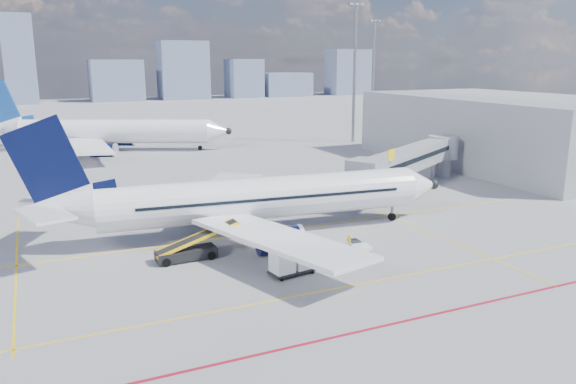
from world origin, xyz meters
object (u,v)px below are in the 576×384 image
Objects in this scene: second_aircraft at (105,132)px; belt_loader at (188,251)px; main_aircraft at (246,200)px; ramp_worker at (350,246)px; cargo_dolly at (292,261)px; baggage_tug at (357,249)px.

belt_loader is (-1.41, -60.07, -2.51)m from second_aircraft.
second_aircraft reaches higher than belt_loader.
main_aircraft reaches higher than belt_loader.
belt_loader is 12.67m from ramp_worker.
second_aircraft reaches higher than cargo_dolly.
belt_loader is (-12.36, 4.90, 0.05)m from baggage_tug.
cargo_dolly reaches higher than ramp_worker.
second_aircraft reaches higher than baggage_tug.
cargo_dolly is (-6.33, -1.36, 0.36)m from baggage_tug.
main_aircraft is at bearing 126.86° from baggage_tug.
second_aircraft is at bearing 87.25° from belt_loader.
belt_loader is (-6.41, -4.08, -2.52)m from main_aircraft.
baggage_tug is 0.57× the size of cargo_dolly.
cargo_dolly is 1.95× the size of ramp_worker.
second_aircraft is at bearing 102.92° from baggage_tug.
second_aircraft reaches higher than main_aircraft.
ramp_worker is at bearing 169.63° from baggage_tug.
cargo_dolly is 0.53× the size of belt_loader.
second_aircraft is 66.53m from cargo_dolly.
belt_loader is 3.65× the size of ramp_worker.
belt_loader is at bearing -67.23° from second_aircraft.
second_aircraft is 60.14m from belt_loader.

